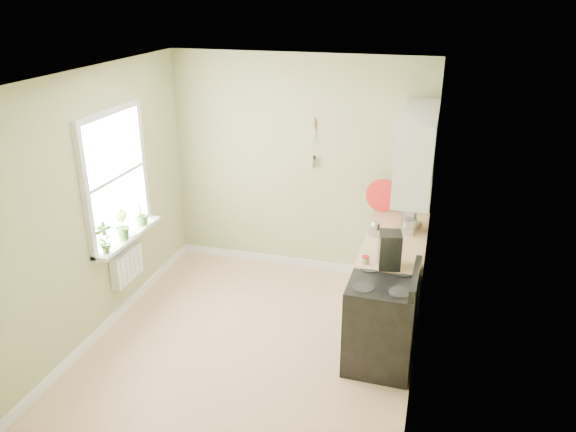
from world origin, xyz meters
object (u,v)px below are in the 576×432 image
(stand_mixer, at_px, (410,216))
(kettle, at_px, (374,229))
(coffee_maker, at_px, (389,251))
(stove, at_px, (381,321))

(stand_mixer, relative_size, kettle, 2.20)
(coffee_maker, bearing_deg, stand_mixer, 82.46)
(coffee_maker, bearing_deg, stove, -91.51)
(kettle, height_order, coffee_maker, coffee_maker)
(kettle, distance_m, coffee_maker, 0.71)
(stand_mixer, bearing_deg, stove, -96.29)
(stand_mixer, distance_m, kettle, 0.46)
(kettle, bearing_deg, coffee_maker, -70.67)
(stove, relative_size, stand_mixer, 2.69)
(stand_mixer, bearing_deg, coffee_maker, -97.54)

